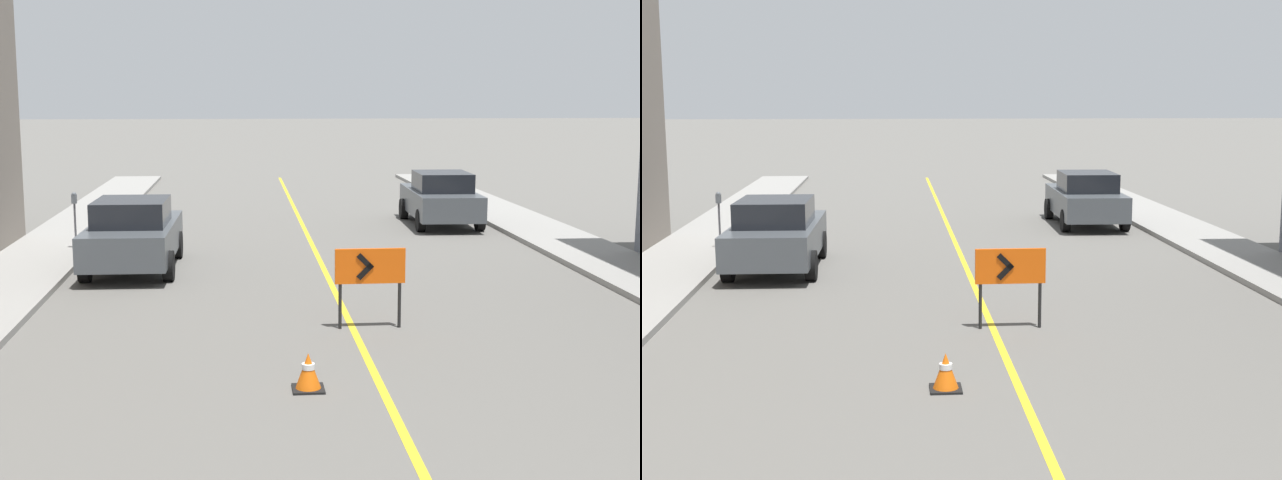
{
  "view_description": "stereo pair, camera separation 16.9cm",
  "coord_description": "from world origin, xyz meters",
  "views": [
    {
      "loc": [
        -1.82,
        2.15,
        3.83
      ],
      "look_at": [
        -0.27,
        19.44,
        1.0
      ],
      "focal_mm": 50.0,
      "sensor_mm": 36.0,
      "label": 1
    },
    {
      "loc": [
        -1.65,
        2.14,
        3.83
      ],
      "look_at": [
        -0.27,
        19.44,
        1.0
      ],
      "focal_mm": 50.0,
      "sensor_mm": 36.0,
      "label": 2
    }
  ],
  "objects": [
    {
      "name": "lane_stripe",
      "position": [
        0.0,
        21.91,
        0.0
      ],
      "size": [
        0.12,
        43.83,
        0.01
      ],
      "color": "gold",
      "rests_on": "ground_plane"
    },
    {
      "name": "sidewalk_left",
      "position": [
        -6.54,
        21.91,
        0.06
      ],
      "size": [
        2.09,
        43.83,
        0.13
      ],
      "color": "gray",
      "rests_on": "ground_plane"
    },
    {
      "name": "sidewalk_right",
      "position": [
        6.54,
        21.91,
        0.06
      ],
      "size": [
        2.09,
        43.83,
        0.13
      ],
      "color": "gray",
      "rests_on": "ground_plane"
    },
    {
      "name": "traffic_cone_third",
      "position": [
        -0.97,
        13.35,
        0.25
      ],
      "size": [
        0.42,
        0.42,
        0.5
      ],
      "color": "black",
      "rests_on": "ground_plane"
    },
    {
      "name": "arrow_barricade_primary",
      "position": [
        0.28,
        16.4,
        0.98
      ],
      "size": [
        1.17,
        0.09,
        1.34
      ],
      "rotation": [
        0.0,
        0.0,
        0.01
      ],
      "color": "#EF560C",
      "rests_on": "ground_plane"
    },
    {
      "name": "parked_car_curb_near",
      "position": [
        -4.2,
        21.83,
        0.8
      ],
      "size": [
        1.94,
        4.33,
        1.59
      ],
      "rotation": [
        0.0,
        0.0,
        -0.02
      ],
      "color": "#474C51",
      "rests_on": "ground_plane"
    },
    {
      "name": "parked_car_curb_mid",
      "position": [
        4.1,
        28.05,
        0.8
      ],
      "size": [
        1.95,
        4.36,
        1.59
      ],
      "rotation": [
        0.0,
        0.0,
        -0.03
      ],
      "color": "#474C51",
      "rests_on": "ground_plane"
    },
    {
      "name": "parking_meter_far_curb",
      "position": [
        -5.85,
        24.02,
        1.1
      ],
      "size": [
        0.12,
        0.11,
        1.39
      ],
      "color": "#4C4C51",
      "rests_on": "sidewalk_left"
    }
  ]
}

